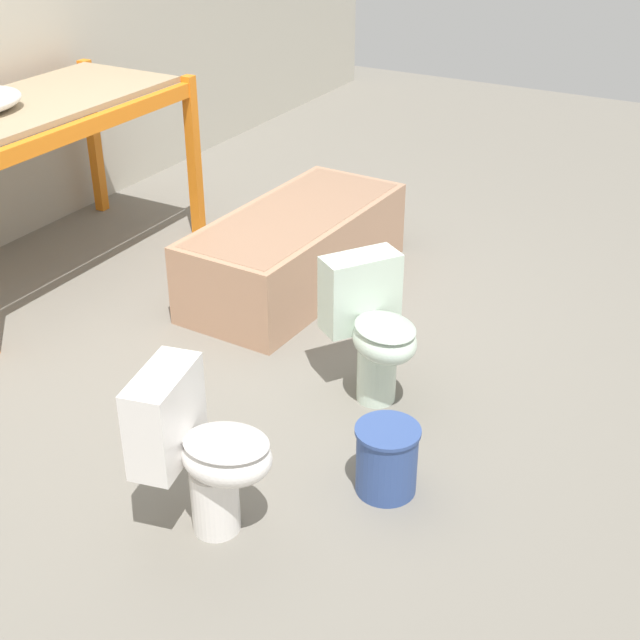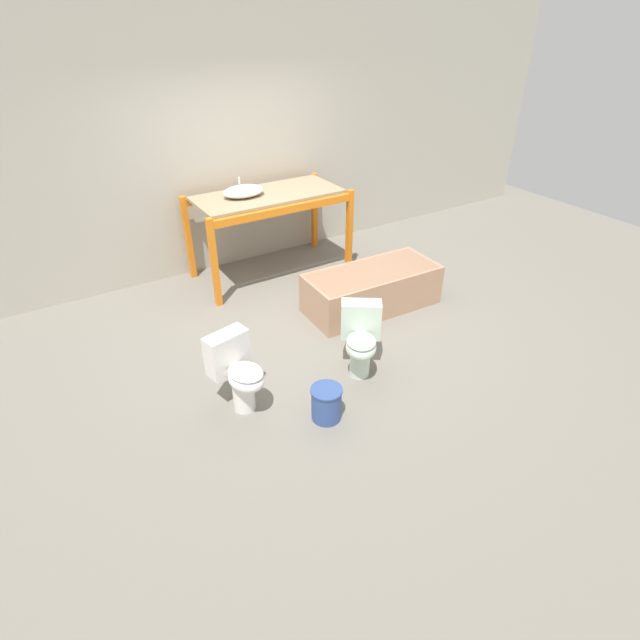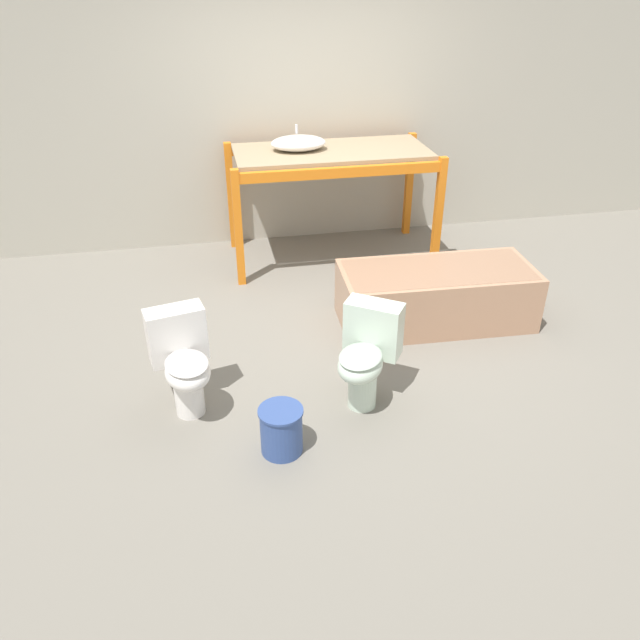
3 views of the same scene
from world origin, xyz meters
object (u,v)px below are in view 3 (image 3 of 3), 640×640
bathtub_main (436,292)px  bucket_white (281,429)px  sink_basin (298,143)px  toilet_far (183,360)px  toilet_near (366,353)px

bathtub_main → bucket_white: bathtub_main is taller
sink_basin → toilet_far: bearing=-117.0°
sink_basin → toilet_far: 2.63m
bathtub_main → toilet_near: 1.26m
toilet_near → bathtub_main: bearing=82.2°
sink_basin → toilet_far: size_ratio=0.73×
sink_basin → toilet_near: size_ratio=0.73×
sink_basin → toilet_far: sink_basin is taller
sink_basin → bathtub_main: bearing=-59.3°
toilet_near → bucket_white: size_ratio=2.23×
bathtub_main → toilet_near: size_ratio=2.28×
toilet_near → toilet_far: size_ratio=1.00×
sink_basin → toilet_near: 2.51m
sink_basin → bucket_white: sink_basin is taller
bucket_white → toilet_far: bearing=135.9°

